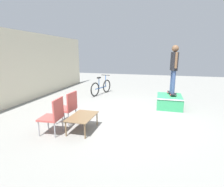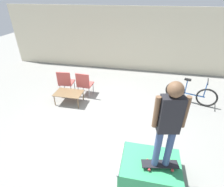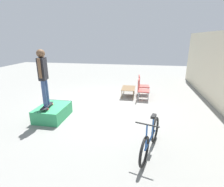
{
  "view_description": "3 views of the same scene",
  "coord_description": "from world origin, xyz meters",
  "px_view_note": "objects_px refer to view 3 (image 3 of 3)",
  "views": [
    {
      "loc": [
        -5.56,
        -0.94,
        2.08
      ],
      "look_at": [
        0.3,
        0.64,
        0.68
      ],
      "focal_mm": 28.0,
      "sensor_mm": 36.0,
      "label": 1
    },
    {
      "loc": [
        1.17,
        -3.94,
        3.55
      ],
      "look_at": [
        0.24,
        0.59,
        0.83
      ],
      "focal_mm": 28.0,
      "sensor_mm": 36.0,
      "label": 2
    },
    {
      "loc": [
        6.67,
        1.64,
        2.71
      ],
      "look_at": [
        0.47,
        0.55,
        0.7
      ],
      "focal_mm": 28.0,
      "sensor_mm": 36.0,
      "label": 3
    }
  ],
  "objects_px": {
    "skate_ramp_box": "(53,112)",
    "coffee_table": "(128,89)",
    "patio_chair_left": "(142,84)",
    "person_skater": "(43,73)",
    "bicycle": "(150,139)",
    "skateboard_on_ramp": "(47,106)",
    "patio_chair_right": "(142,88)"
  },
  "relations": [
    {
      "from": "skateboard_on_ramp",
      "to": "patio_chair_right",
      "type": "height_order",
      "value": "patio_chair_right"
    },
    {
      "from": "skate_ramp_box",
      "to": "patio_chair_left",
      "type": "distance_m",
      "value": 4.48
    },
    {
      "from": "coffee_table",
      "to": "bicycle",
      "type": "relative_size",
      "value": 0.57
    },
    {
      "from": "bicycle",
      "to": "skate_ramp_box",
      "type": "bearing_deg",
      "value": -96.88
    },
    {
      "from": "person_skater",
      "to": "bicycle",
      "type": "distance_m",
      "value": 3.81
    },
    {
      "from": "patio_chair_right",
      "to": "bicycle",
      "type": "xyz_separation_m",
      "value": [
        3.9,
        0.27,
        -0.16
      ]
    },
    {
      "from": "person_skater",
      "to": "coffee_table",
      "type": "bearing_deg",
      "value": 129.37
    },
    {
      "from": "skate_ramp_box",
      "to": "person_skater",
      "type": "relative_size",
      "value": 0.69
    },
    {
      "from": "person_skater",
      "to": "coffee_table",
      "type": "height_order",
      "value": "person_skater"
    },
    {
      "from": "patio_chair_right",
      "to": "person_skater",
      "type": "bearing_deg",
      "value": 134.03
    },
    {
      "from": "skate_ramp_box",
      "to": "coffee_table",
      "type": "relative_size",
      "value": 1.31
    },
    {
      "from": "skate_ramp_box",
      "to": "patio_chair_right",
      "type": "bearing_deg",
      "value": 129.73
    },
    {
      "from": "coffee_table",
      "to": "patio_chair_right",
      "type": "xyz_separation_m",
      "value": [
        0.38,
        0.63,
        0.16
      ]
    },
    {
      "from": "skateboard_on_ramp",
      "to": "patio_chair_left",
      "type": "height_order",
      "value": "patio_chair_left"
    },
    {
      "from": "patio_chair_left",
      "to": "patio_chair_right",
      "type": "relative_size",
      "value": 1.0
    },
    {
      "from": "coffee_table",
      "to": "patio_chair_right",
      "type": "bearing_deg",
      "value": 58.56
    },
    {
      "from": "skateboard_on_ramp",
      "to": "skate_ramp_box",
      "type": "bearing_deg",
      "value": 143.96
    },
    {
      "from": "skateboard_on_ramp",
      "to": "bicycle",
      "type": "distance_m",
      "value": 3.6
    },
    {
      "from": "skateboard_on_ramp",
      "to": "bicycle",
      "type": "bearing_deg",
      "value": 60.4
    },
    {
      "from": "skateboard_on_ramp",
      "to": "bicycle",
      "type": "xyz_separation_m",
      "value": [
        1.2,
        3.39,
        -0.16
      ]
    },
    {
      "from": "patio_chair_right",
      "to": "bicycle",
      "type": "relative_size",
      "value": 0.56
    },
    {
      "from": "skate_ramp_box",
      "to": "patio_chair_left",
      "type": "xyz_separation_m",
      "value": [
        -3.28,
        3.03,
        0.31
      ]
    },
    {
      "from": "person_skater",
      "to": "coffee_table",
      "type": "relative_size",
      "value": 1.88
    },
    {
      "from": "skate_ramp_box",
      "to": "bicycle",
      "type": "relative_size",
      "value": 0.75
    },
    {
      "from": "patio_chair_left",
      "to": "patio_chair_right",
      "type": "distance_m",
      "value": 0.76
    },
    {
      "from": "patio_chair_left",
      "to": "bicycle",
      "type": "distance_m",
      "value": 4.67
    },
    {
      "from": "bicycle",
      "to": "coffee_table",
      "type": "bearing_deg",
      "value": -152.42
    },
    {
      "from": "skate_ramp_box",
      "to": "patio_chair_left",
      "type": "relative_size",
      "value": 1.33
    },
    {
      "from": "person_skater",
      "to": "bicycle",
      "type": "bearing_deg",
      "value": 58.9
    },
    {
      "from": "patio_chair_right",
      "to": "coffee_table",
      "type": "bearing_deg",
      "value": 61.72
    },
    {
      "from": "coffee_table",
      "to": "bicycle",
      "type": "height_order",
      "value": "bicycle"
    },
    {
      "from": "person_skater",
      "to": "patio_chair_right",
      "type": "xyz_separation_m",
      "value": [
        -2.7,
        3.12,
        -1.11
      ]
    }
  ]
}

